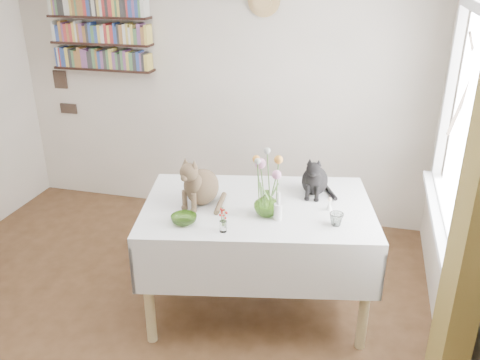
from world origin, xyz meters
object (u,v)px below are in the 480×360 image
(bookshelf_unit, at_px, (99,21))
(black_cat, at_px, (315,173))
(flower_vase, at_px, (267,203))
(tabby_cat, at_px, (202,178))
(dining_table, at_px, (257,231))

(bookshelf_unit, bearing_deg, black_cat, -26.76)
(flower_vase, xyz_separation_m, bookshelf_unit, (-1.92, 1.52, 0.92))
(tabby_cat, relative_size, flower_vase, 2.09)
(tabby_cat, bearing_deg, black_cat, 44.49)
(tabby_cat, xyz_separation_m, black_cat, (0.73, 0.34, -0.03))
(dining_table, xyz_separation_m, black_cat, (0.35, 0.28, 0.36))
(dining_table, bearing_deg, black_cat, 39.07)
(flower_vase, distance_m, bookshelf_unit, 2.62)
(dining_table, bearing_deg, bookshelf_unit, 142.95)
(bookshelf_unit, bearing_deg, tabby_cat, -44.69)
(dining_table, distance_m, tabby_cat, 0.54)
(flower_vase, bearing_deg, dining_table, 123.84)
(tabby_cat, bearing_deg, dining_table, 28.01)
(tabby_cat, distance_m, black_cat, 0.80)
(bookshelf_unit, bearing_deg, flower_vase, -38.26)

